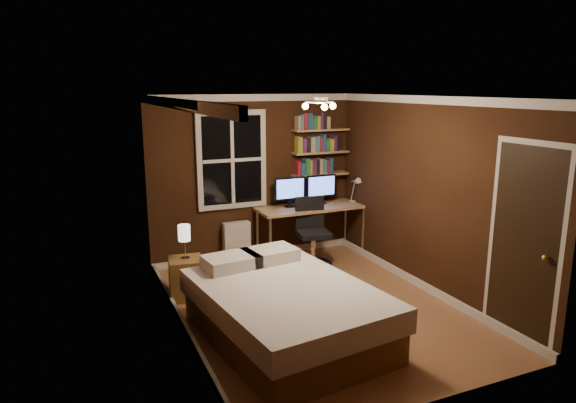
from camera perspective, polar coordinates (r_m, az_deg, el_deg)
name	(u,v)px	position (r m, az deg, el deg)	size (l,w,h in m)	color
floor	(314,307)	(6.34, 2.94, -11.67)	(4.20, 4.20, 0.00)	#935E3A
wall_back	(254,178)	(7.83, -3.85, 2.63)	(3.20, 0.04, 2.50)	black
wall_left	(177,221)	(5.43, -12.20, -2.17)	(0.04, 4.20, 2.50)	black
wall_right	(427,195)	(6.80, 15.22, 0.65)	(0.04, 4.20, 2.50)	black
ceiling	(317,97)	(5.78, 3.22, 11.53)	(3.20, 4.20, 0.02)	white
window	(232,160)	(7.64, -6.27, 4.61)	(1.06, 0.06, 1.46)	silver
door	(523,246)	(5.76, 24.68, -4.54)	(0.03, 0.82, 2.05)	black
door_knob	(545,258)	(5.55, 26.67, -5.62)	(0.06, 0.06, 0.06)	gold
ceiling_fixture	(321,106)	(5.69, 3.67, 10.50)	(0.44, 0.44, 0.18)	beige
bookshelf_lower	(320,174)	(8.15, 3.61, 3.03)	(0.92, 0.22, 0.03)	#9F774D
books_row_lower	(320,166)	(8.13, 3.62, 3.94)	(0.60, 0.16, 0.23)	maroon
bookshelf_middle	(321,152)	(8.10, 3.64, 5.47)	(0.92, 0.22, 0.03)	#9F774D
books_row_middle	(321,144)	(8.08, 3.65, 6.39)	(0.66, 0.16, 0.23)	navy
bookshelf_upper	(321,130)	(8.06, 3.68, 7.94)	(0.92, 0.22, 0.03)	#9F774D
books_row_upper	(321,121)	(8.05, 3.69, 8.86)	(0.54, 0.16, 0.23)	#2A633E
bed	(285,311)	(5.51, -0.29, -12.02)	(1.82, 2.34, 0.73)	brown
nightstand	(186,278)	(6.65, -11.24, -8.34)	(0.41, 0.41, 0.51)	brown
bedside_lamp	(185,242)	(6.49, -11.42, -4.43)	(0.15, 0.15, 0.43)	beige
radiator	(237,242)	(7.85, -5.72, -4.48)	(0.41, 0.14, 0.61)	silver
desk	(311,210)	(7.94, 2.56, -0.94)	(1.69, 0.63, 0.80)	#9F774D
monitor_left	(290,192)	(7.82, 0.22, 1.04)	(0.50, 0.12, 0.46)	black
monitor_right	(321,189)	(8.05, 3.70, 1.35)	(0.50, 0.12, 0.46)	black
desk_lamp	(356,189)	(8.17, 7.52, 1.35)	(0.14, 0.32, 0.44)	silver
office_chair	(312,240)	(7.62, 2.71, -4.31)	(0.56, 0.56, 1.02)	black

